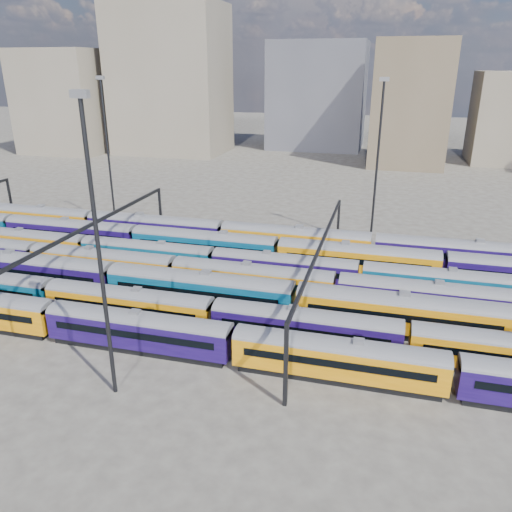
% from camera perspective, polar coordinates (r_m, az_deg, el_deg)
% --- Properties ---
extents(ground, '(500.00, 500.00, 0.00)m').
position_cam_1_polar(ground, '(63.34, -1.86, -4.46)').
color(ground, '#403C36').
rests_on(ground, ground).
extents(rake_0, '(99.23, 2.91, 4.89)m').
position_cam_1_polar(rake_0, '(46.83, 9.35, -11.08)').
color(rake_0, black).
rests_on(rake_0, ground).
extents(rake_1, '(98.94, 2.90, 4.88)m').
position_cam_1_polar(rake_1, '(57.57, -14.34, -5.07)').
color(rake_1, black).
rests_on(rake_1, ground).
extents(rake_2, '(136.24, 3.32, 5.61)m').
position_cam_1_polar(rake_2, '(63.63, -16.07, -2.30)').
color(rake_2, black).
rests_on(rake_2, ground).
extents(rake_3, '(124.22, 3.03, 5.10)m').
position_cam_1_polar(rake_3, '(60.14, 9.21, -3.37)').
color(rake_3, black).
rests_on(rake_3, ground).
extents(rake_4, '(98.26, 2.88, 4.84)m').
position_cam_1_polar(rake_4, '(65.72, 3.25, -1.09)').
color(rake_4, black).
rests_on(rake_4, ground).
extents(rake_5, '(132.53, 3.23, 5.45)m').
position_cam_1_polar(rake_5, '(70.55, 2.52, 0.78)').
color(rake_5, black).
rests_on(rake_5, ground).
extents(rake_6, '(136.65, 3.33, 5.62)m').
position_cam_1_polar(rake_6, '(77.59, -3.84, 2.73)').
color(rake_6, black).
rests_on(rake_6, ground).
extents(gantry_1, '(0.35, 40.35, 8.03)m').
position_cam_1_polar(gantry_1, '(68.96, -18.08, 2.70)').
color(gantry_1, black).
rests_on(gantry_1, ground).
extents(gantry_2, '(0.35, 40.35, 8.03)m').
position_cam_1_polar(gantry_2, '(58.78, 7.44, 0.48)').
color(gantry_2, black).
rests_on(gantry_2, ground).
extents(mast_1, '(1.40, 0.50, 25.60)m').
position_cam_1_polar(mast_1, '(90.77, -16.60, 11.76)').
color(mast_1, black).
rests_on(mast_1, ground).
extents(mast_2, '(1.40, 0.50, 25.60)m').
position_cam_1_polar(mast_2, '(41.42, -17.63, 1.33)').
color(mast_2, black).
rests_on(mast_2, ground).
extents(mast_3, '(1.40, 0.50, 25.60)m').
position_cam_1_polar(mast_3, '(79.84, 13.73, 10.86)').
color(mast_3, black).
rests_on(mast_3, ground).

